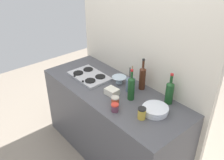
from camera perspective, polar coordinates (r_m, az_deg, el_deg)
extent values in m
plane|color=gray|center=(3.17, 0.00, -16.22)|extent=(6.00, 6.00, 0.00)
cube|color=#4C4C51|center=(2.87, 0.00, -9.95)|extent=(1.80, 0.70, 0.90)
cube|color=beige|center=(2.69, 6.21, 6.17)|extent=(1.90, 0.06, 2.43)
cube|color=#B2B2B7|center=(2.85, -5.41, 0.95)|extent=(0.49, 0.32, 0.02)
cylinder|color=black|center=(2.90, -7.98, 1.67)|extent=(0.12, 0.12, 0.01)
cylinder|color=black|center=(2.72, -5.18, -0.15)|extent=(0.12, 0.12, 0.01)
cylinder|color=black|center=(2.97, -5.66, 2.53)|extent=(0.12, 0.12, 0.01)
cylinder|color=black|center=(2.80, -2.78, 0.81)|extent=(0.12, 0.12, 0.01)
cylinder|color=black|center=(2.84, -8.85, 1.00)|extent=(0.02, 0.02, 0.02)
cylinder|color=black|center=(2.71, -6.92, -0.31)|extent=(0.02, 0.02, 0.02)
cylinder|color=white|center=(2.30, 10.05, -7.43)|extent=(0.24, 0.24, 0.01)
cylinder|color=white|center=(2.30, 10.11, -7.18)|extent=(0.24, 0.24, 0.01)
cylinder|color=white|center=(2.29, 10.19, -6.96)|extent=(0.24, 0.24, 0.01)
cylinder|color=white|center=(2.29, 10.13, -6.60)|extent=(0.24, 0.24, 0.01)
cylinder|color=white|center=(2.27, 10.27, -6.46)|extent=(0.24, 0.24, 0.01)
cylinder|color=#19471E|center=(2.41, 13.42, -3.19)|extent=(0.08, 0.08, 0.21)
cone|color=#19471E|center=(2.35, 13.75, -0.76)|extent=(0.08, 0.08, 0.03)
cylinder|color=#19471E|center=(2.32, 13.90, 0.30)|extent=(0.03, 0.03, 0.07)
cylinder|color=#B21E1E|center=(2.30, 14.03, 1.26)|extent=(0.03, 0.03, 0.02)
cylinder|color=#472314|center=(2.58, 7.17, 0.19)|extent=(0.07, 0.07, 0.23)
cone|color=#472314|center=(2.52, 7.35, 2.74)|extent=(0.07, 0.07, 0.02)
cylinder|color=#472314|center=(2.50, 7.42, 3.80)|extent=(0.02, 0.02, 0.08)
cylinder|color=black|center=(2.48, 7.50, 4.80)|extent=(0.03, 0.03, 0.02)
cylinder|color=#19471E|center=(2.40, 4.55, -2.23)|extent=(0.07, 0.07, 0.23)
cone|color=#19471E|center=(2.34, 4.67, 0.38)|extent=(0.07, 0.07, 0.02)
cylinder|color=#19471E|center=(2.32, 4.72, 1.37)|extent=(0.02, 0.02, 0.07)
cylinder|color=#B21E1E|center=(2.30, 4.76, 2.29)|extent=(0.03, 0.03, 0.02)
cylinder|color=silver|center=(2.72, 1.69, -0.64)|extent=(0.07, 0.07, 0.01)
cone|color=silver|center=(2.70, 1.70, 0.09)|extent=(0.16, 0.16, 0.07)
cube|color=silver|center=(2.50, -0.02, -2.77)|extent=(0.14, 0.12, 0.07)
cylinder|color=slate|center=(2.56, 4.41, -1.17)|extent=(0.10, 0.10, 0.14)
cylinder|color=#262626|center=(2.52, 4.25, 0.87)|extent=(0.02, 0.03, 0.22)
cylinder|color=#997247|center=(2.51, 4.53, 0.90)|extent=(0.01, 0.05, 0.23)
cylinder|color=#C64C2D|center=(2.35, 0.75, -5.10)|extent=(0.07, 0.07, 0.08)
cylinder|color=beige|center=(2.32, 0.76, -4.20)|extent=(0.08, 0.08, 0.01)
cylinder|color=#66384C|center=(2.27, 0.69, -6.68)|extent=(0.07, 0.07, 0.07)
cylinder|color=red|center=(2.25, 0.70, -5.88)|extent=(0.07, 0.07, 0.01)
cylinder|color=gold|center=(2.19, 7.04, -7.97)|extent=(0.07, 0.07, 0.10)
cylinder|color=black|center=(2.16, 7.13, -6.81)|extent=(0.08, 0.08, 0.01)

